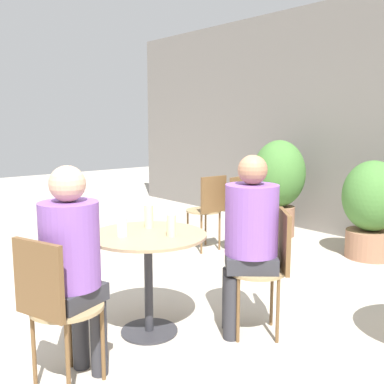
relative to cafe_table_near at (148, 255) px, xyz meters
name	(u,v)px	position (x,y,z in m)	size (l,w,h in m)	color
ground_plane	(156,339)	(0.12, -0.03, -0.56)	(20.00, 20.00, 0.00)	#B2A899
cafe_table_near	(148,255)	(0.00, 0.00, 0.00)	(0.81, 0.81, 0.72)	#2D2D33
bistro_chair_0	(54,299)	(0.26, -0.80, -0.03)	(0.43, 0.45, 0.88)	#997F56
bistro_chair_1	(270,260)	(0.56, 0.62, -0.03)	(0.46, 0.47, 0.88)	#997F56
bistro_chair_2	(246,208)	(-0.84, 1.92, -0.03)	(0.42, 0.41, 0.88)	#997F56
bistro_chair_3	(208,205)	(-1.22, 1.70, -0.03)	(0.42, 0.41, 0.88)	#997F56
seated_person_0	(72,255)	(0.21, -0.66, 0.18)	(0.36, 0.38, 1.24)	#2D2D33
seated_person_1	(249,230)	(0.46, 0.51, 0.18)	(0.46, 0.46, 1.26)	#2D2D33
beer_glass_0	(171,226)	(0.16, 0.08, 0.23)	(0.06, 0.06, 0.15)	beige
beer_glass_1	(149,217)	(-0.14, 0.11, 0.23)	(0.06, 0.06, 0.17)	beige
beer_glass_2	(122,225)	(-0.06, -0.17, 0.23)	(0.07, 0.07, 0.16)	silver
potted_plant_0	(279,181)	(-1.16, 2.88, 0.16)	(0.68, 0.68, 1.25)	#93664C
potted_plant_1	(372,206)	(0.12, 2.87, 0.01)	(0.64, 0.64, 1.07)	#93664C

